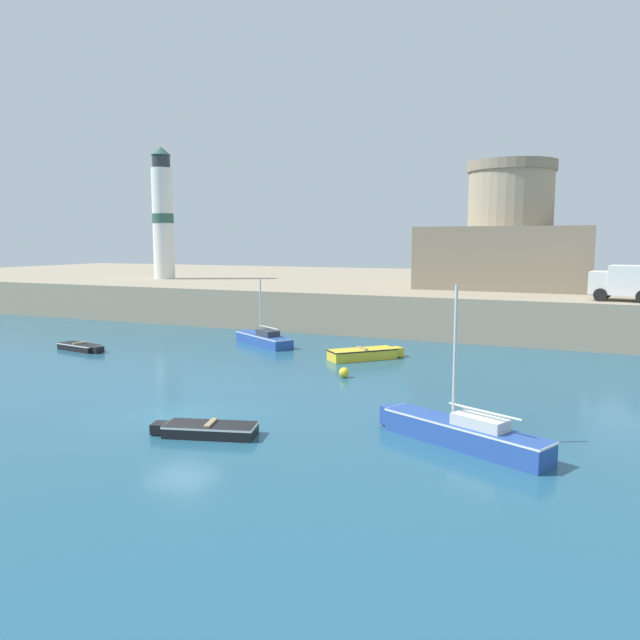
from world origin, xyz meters
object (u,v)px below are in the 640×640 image
at_px(dinghy_yellow_0, 364,354).
at_px(dinghy_black_2, 208,429).
at_px(mooring_buoy, 344,372).
at_px(sailboat_blue_3, 263,338).
at_px(dinghy_black_4, 81,347).
at_px(fortress, 509,245).
at_px(sailboat_blue_1, 462,432).
at_px(lighthouse, 163,215).
at_px(truck_on_quay, 629,282).

distance_m(dinghy_yellow_0, dinghy_black_2, 15.30).
bearing_deg(mooring_buoy, sailboat_blue_3, 139.88).
height_order(dinghy_black_4, fortress, fortress).
relative_size(sailboat_blue_1, lighthouse, 0.49).
height_order(sailboat_blue_1, truck_on_quay, sailboat_blue_1).
height_order(dinghy_yellow_0, mooring_buoy, dinghy_yellow_0).
bearing_deg(dinghy_yellow_0, sailboat_blue_3, 164.81).
relative_size(mooring_buoy, truck_on_quay, 0.11).
relative_size(fortress, truck_on_quay, 2.80).
height_order(sailboat_blue_3, mooring_buoy, sailboat_blue_3).
distance_m(fortress, lighthouse, 32.27).
distance_m(dinghy_black_2, lighthouse, 42.69).
bearing_deg(mooring_buoy, sailboat_blue_1, -48.04).
relative_size(sailboat_blue_1, dinghy_black_4, 1.75).
xyz_separation_m(sailboat_blue_3, dinghy_black_4, (-9.25, -6.24, -0.19)).
bearing_deg(dinghy_black_4, mooring_buoy, -2.36).
distance_m(dinghy_black_4, mooring_buoy, 17.53).
bearing_deg(truck_on_quay, mooring_buoy, -131.42).
distance_m(dinghy_black_2, fortress, 36.45).
relative_size(dinghy_black_2, truck_on_quay, 0.82).
distance_m(dinghy_black_4, fortress, 33.51).
relative_size(sailboat_blue_3, lighthouse, 0.43).
bearing_deg(sailboat_blue_3, dinghy_yellow_0, -15.19).
bearing_deg(sailboat_blue_1, mooring_buoy, 131.96).
height_order(sailboat_blue_3, lighthouse, lighthouse).
xyz_separation_m(dinghy_black_2, fortress, (5.68, 35.50, 6.05)).
distance_m(dinghy_yellow_0, sailboat_blue_1, 15.17).
bearing_deg(dinghy_black_2, fortress, 80.91).
relative_size(dinghy_black_2, fortress, 0.29).
distance_m(dinghy_black_2, sailboat_blue_3, 18.82).
relative_size(dinghy_yellow_0, lighthouse, 0.31).
distance_m(dinghy_yellow_0, sailboat_blue_3, 7.87).
bearing_deg(fortress, mooring_buoy, -100.53).
distance_m(lighthouse, truck_on_quay, 41.32).
height_order(dinghy_black_2, lighthouse, lighthouse).
bearing_deg(dinghy_yellow_0, lighthouse, 147.28).
bearing_deg(dinghy_yellow_0, sailboat_blue_1, -58.60).
height_order(dinghy_yellow_0, sailboat_blue_1, sailboat_blue_1).
bearing_deg(lighthouse, dinghy_yellow_0, -32.72).
bearing_deg(sailboat_blue_3, fortress, 54.51).
height_order(lighthouse, truck_on_quay, lighthouse).
distance_m(sailboat_blue_1, truck_on_quay, 23.86).
xyz_separation_m(dinghy_black_2, sailboat_blue_3, (-7.25, 17.36, 0.18)).
xyz_separation_m(sailboat_blue_1, lighthouse, (-34.57, 30.08, 8.56)).
bearing_deg(dinghy_black_2, sailboat_blue_3, 112.68).
relative_size(fortress, lighthouse, 1.02).
bearing_deg(truck_on_quay, lighthouse, 169.85).
xyz_separation_m(dinghy_yellow_0, lighthouse, (-26.66, 17.13, 8.72)).
xyz_separation_m(dinghy_yellow_0, dinghy_black_2, (-0.34, -15.30, -0.09)).
bearing_deg(fortress, dinghy_black_4, -132.31).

